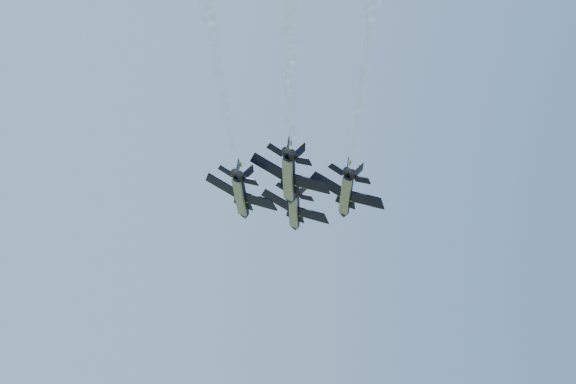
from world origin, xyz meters
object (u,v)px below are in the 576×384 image
object	(u,v)px
jet_lead	(295,210)
jet_left	(241,196)
jet_slot	(290,178)
jet_right	(346,194)

from	to	relation	value
jet_lead	jet_left	bearing A→B (deg)	-131.81
jet_left	jet_slot	xyz separation A→B (m)	(4.50, -12.71, 0.00)
jet_lead	jet_left	distance (m)	13.65
jet_right	jet_left	bearing A→B (deg)	-179.21
jet_lead	jet_right	size ratio (longest dim) A/B	1.00
jet_left	jet_slot	bearing A→B (deg)	-46.40
jet_left	jet_right	xyz separation A→B (m)	(17.32, -7.47, 0.00)
jet_lead	jet_left	xyz separation A→B (m)	(-12.47, -5.57, 0.00)
jet_right	jet_slot	xyz separation A→B (m)	(-12.82, -5.25, 0.00)
jet_slot	jet_left	bearing A→B (deg)	133.60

